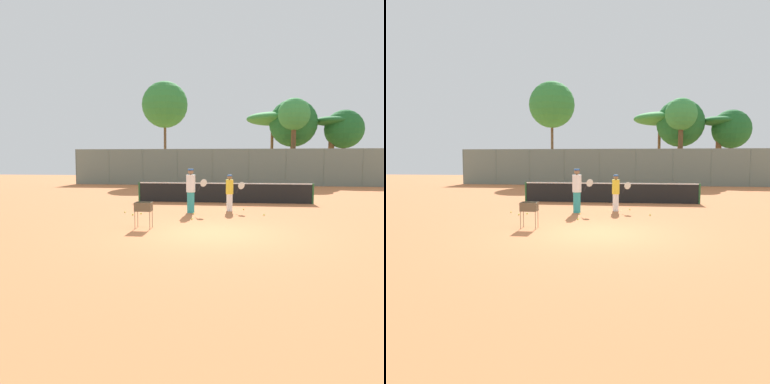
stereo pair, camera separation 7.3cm
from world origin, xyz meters
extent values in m
plane|color=#C67242|center=(0.00, 0.00, 0.00)|extent=(80.00, 80.00, 0.00)
cylinder|color=#26592D|center=(-4.64, 8.34, 0.54)|extent=(0.10, 0.10, 1.07)
cylinder|color=#26592D|center=(4.64, 8.34, 0.54)|extent=(0.10, 0.10, 1.07)
cube|color=black|center=(0.00, 8.34, 0.51)|extent=(9.28, 0.01, 1.01)
cube|color=white|center=(0.00, 8.34, 1.04)|extent=(9.28, 0.02, 0.06)
cylinder|color=slate|center=(-14.27, 21.41, 1.61)|extent=(0.08, 0.08, 3.22)
cylinder|color=slate|center=(-11.10, 21.41, 1.61)|extent=(0.08, 0.08, 3.22)
cylinder|color=slate|center=(-7.93, 21.41, 1.61)|extent=(0.08, 0.08, 3.22)
cylinder|color=slate|center=(-4.76, 21.41, 1.61)|extent=(0.08, 0.08, 3.22)
cylinder|color=slate|center=(-1.59, 21.41, 1.61)|extent=(0.08, 0.08, 3.22)
cylinder|color=slate|center=(1.59, 21.41, 1.61)|extent=(0.08, 0.08, 3.22)
cylinder|color=slate|center=(4.76, 21.41, 1.61)|extent=(0.08, 0.08, 3.22)
cylinder|color=slate|center=(7.93, 21.41, 1.61)|extent=(0.08, 0.08, 3.22)
cylinder|color=slate|center=(11.10, 21.41, 1.61)|extent=(0.08, 0.08, 3.22)
cube|color=slate|center=(0.00, 21.41, 1.61)|extent=(28.54, 0.01, 3.22)
cylinder|color=brown|center=(5.92, 26.27, 2.22)|extent=(0.44, 0.44, 4.44)
sphere|color=#1E6028|center=(5.92, 26.27, 5.83)|extent=(4.64, 4.64, 4.64)
cylinder|color=brown|center=(5.71, 24.21, 2.78)|extent=(0.45, 0.45, 5.56)
sphere|color=#388E42|center=(5.71, 24.21, 6.45)|extent=(2.95, 2.95, 2.95)
cylinder|color=brown|center=(-6.50, 24.69, 3.13)|extent=(0.25, 0.25, 6.26)
sphere|color=#338438|center=(-6.50, 24.69, 7.59)|extent=(4.46, 4.46, 4.46)
cylinder|color=brown|center=(10.79, 26.58, 2.05)|extent=(0.41, 0.41, 4.10)
sphere|color=#1E6028|center=(10.79, 26.58, 5.22)|extent=(3.72, 3.72, 3.72)
cylinder|color=brown|center=(9.63, 26.54, 2.77)|extent=(0.54, 0.54, 5.55)
ellipsoid|color=#1E6028|center=(9.63, 26.54, 6.00)|extent=(3.62, 3.62, 0.90)
cylinder|color=brown|center=(4.00, 27.20, 2.85)|extent=(0.28, 0.28, 5.71)
ellipsoid|color=#338438|center=(4.00, 27.20, 6.36)|extent=(5.19, 5.19, 1.30)
cylinder|color=teal|center=(-1.24, 4.40, 0.45)|extent=(0.32, 0.32, 0.90)
cylinder|color=white|center=(-1.24, 4.40, 1.28)|extent=(0.40, 0.40, 0.75)
sphere|color=#8C6647|center=(-1.24, 4.40, 1.78)|extent=(0.24, 0.24, 0.24)
cylinder|color=#2659B2|center=(-1.24, 4.40, 1.88)|extent=(0.26, 0.26, 0.06)
cylinder|color=black|center=(-0.87, 4.37, 1.09)|extent=(0.15, 0.04, 0.27)
ellipsoid|color=silver|center=(-0.68, 4.35, 1.31)|extent=(0.40, 0.06, 0.43)
cylinder|color=white|center=(0.41, 5.18, 0.39)|extent=(0.27, 0.27, 0.77)
cylinder|color=yellow|center=(0.41, 5.18, 1.09)|extent=(0.34, 0.34, 0.64)
sphere|color=#8C6647|center=(0.41, 5.18, 1.52)|extent=(0.21, 0.21, 0.21)
cylinder|color=#2659B2|center=(0.41, 5.18, 1.61)|extent=(0.22, 0.22, 0.05)
cylinder|color=black|center=(0.76, 5.19, 0.93)|extent=(0.15, 0.03, 0.27)
ellipsoid|color=silver|center=(0.94, 5.19, 1.15)|extent=(0.40, 0.04, 0.43)
cylinder|color=brown|center=(-2.59, 0.37, 0.30)|extent=(0.02, 0.02, 0.59)
cylinder|color=brown|center=(-2.08, 0.37, 0.30)|extent=(0.02, 0.02, 0.59)
cylinder|color=brown|center=(-2.59, 0.73, 0.30)|extent=(0.02, 0.02, 0.59)
cylinder|color=brown|center=(-2.08, 0.73, 0.30)|extent=(0.02, 0.02, 0.59)
cube|color=brown|center=(-2.34, 0.55, 0.60)|extent=(0.55, 0.40, 0.01)
cube|color=brown|center=(-2.34, 0.35, 0.74)|extent=(0.55, 0.01, 0.30)
cube|color=brown|center=(-2.34, 0.75, 0.74)|extent=(0.55, 0.01, 0.30)
cube|color=brown|center=(-2.61, 0.55, 0.74)|extent=(0.01, 0.40, 0.30)
cube|color=brown|center=(-2.06, 0.55, 0.74)|extent=(0.01, 0.40, 0.30)
sphere|color=#D1E54C|center=(-2.51, 0.56, 0.64)|extent=(0.07, 0.07, 0.07)
sphere|color=#D1E54C|center=(-2.39, 0.50, 0.64)|extent=(0.07, 0.07, 0.07)
sphere|color=#D1E54C|center=(-2.25, 0.49, 0.69)|extent=(0.07, 0.07, 0.07)
sphere|color=#D1E54C|center=(-2.17, 0.49, 0.69)|extent=(0.07, 0.07, 0.07)
sphere|color=#D1E54C|center=(-2.47, 0.61, 0.64)|extent=(0.07, 0.07, 0.07)
sphere|color=#D1E54C|center=(-2.42, 0.63, 0.69)|extent=(0.07, 0.07, 0.07)
sphere|color=#D1E54C|center=(-2.30, 0.48, 0.64)|extent=(0.07, 0.07, 0.07)
sphere|color=#D1E54C|center=(-2.26, 0.62, 0.69)|extent=(0.07, 0.07, 0.07)
sphere|color=#D1E54C|center=(-2.56, 0.64, 0.69)|extent=(0.07, 0.07, 0.07)
sphere|color=#D1E54C|center=(-2.17, 0.49, 0.64)|extent=(0.07, 0.07, 0.07)
sphere|color=#D1E54C|center=(-2.52, 0.47, 0.69)|extent=(0.07, 0.07, 0.07)
sphere|color=#D1E54C|center=(-2.35, 0.70, 0.69)|extent=(0.07, 0.07, 0.07)
sphere|color=#D1E54C|center=(1.05, 5.59, 0.03)|extent=(0.07, 0.07, 0.07)
sphere|color=#D1E54C|center=(1.88, 3.95, 0.03)|extent=(0.07, 0.07, 0.07)
sphere|color=#D1E54C|center=(-0.95, 2.54, 0.03)|extent=(0.07, 0.07, 0.07)
sphere|color=#D1E54C|center=(-3.27, 3.67, 0.03)|extent=(0.07, 0.07, 0.07)
sphere|color=#D1E54C|center=(-4.09, 3.98, 0.03)|extent=(0.07, 0.07, 0.07)
sphere|color=#D1E54C|center=(-3.54, 3.34, 0.03)|extent=(0.07, 0.07, 0.07)
sphere|color=#D1E54C|center=(-1.06, 3.96, 0.03)|extent=(0.07, 0.07, 0.07)
camera|label=1|loc=(0.91, -11.64, 2.35)|focal=35.00mm
camera|label=2|loc=(0.98, -11.63, 2.35)|focal=35.00mm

